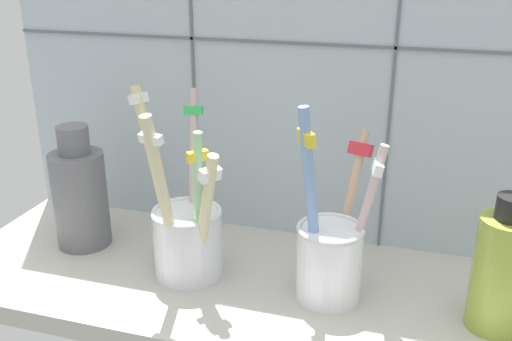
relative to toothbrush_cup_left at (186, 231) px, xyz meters
The scene contains 6 objects.
counter_slab 9.20cm from the toothbrush_cup_left, ahead, with size 64.00×22.00×2.00cm, color #BCB7AD.
tile_wall_back 21.39cm from the toothbrush_cup_left, 60.49° to the left, with size 64.00×2.20×45.00cm.
toothbrush_cup_left is the anchor object (origin of this frame).
toothbrush_cup_right 14.22cm from the toothbrush_cup_left, ahead, with size 7.79×9.90×18.71cm.
ceramic_vase 13.80cm from the toothbrush_cup_left, 169.03° to the left, with size 5.79×5.79×13.54cm.
soap_bottle 28.72cm from the toothbrush_cup_left, ahead, with size 4.74×4.74×12.29cm.
Camera 1 is at (14.05, -46.66, 32.82)cm, focal length 40.30 mm.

